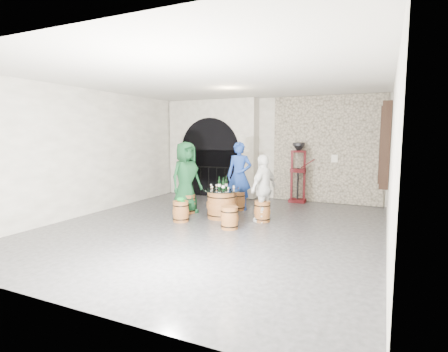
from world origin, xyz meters
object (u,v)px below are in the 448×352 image
at_px(corking_press, 298,168).
at_px(barrel_stool_near_right, 230,218).
at_px(barrel_stool_right, 262,211).
at_px(barrel_table, 222,204).
at_px(wine_bottle_right, 226,184).
at_px(barrel_stool_left, 188,204).
at_px(wine_bottle_left, 219,184).
at_px(wine_bottle_center, 223,185).
at_px(side_barrel, 237,191).
at_px(barrel_stool_far, 238,201).
at_px(barrel_stool_near_left, 181,211).
at_px(person_green, 186,178).
at_px(person_blue, 239,176).
at_px(person_white, 264,188).

bearing_deg(corking_press, barrel_stool_near_right, -104.01).
bearing_deg(barrel_stool_right, barrel_table, -176.08).
bearing_deg(barrel_stool_near_right, wine_bottle_right, 118.11).
distance_m(barrel_stool_left, wine_bottle_left, 1.10).
xyz_separation_m(wine_bottle_center, side_barrel, (-0.62, 2.34, -0.53)).
bearing_deg(wine_bottle_left, barrel_stool_far, 83.17).
height_order(barrel_stool_right, side_barrel, side_barrel).
bearing_deg(barrel_stool_far, barrel_table, -90.82).
bearing_deg(barrel_stool_right, barrel_stool_near_left, -155.16).
bearing_deg(wine_bottle_center, corking_press, 68.66).
bearing_deg(barrel_stool_near_left, barrel_table, 45.76).
relative_size(wine_bottle_left, wine_bottle_center, 1.00).
bearing_deg(corking_press, wine_bottle_center, -115.34).
relative_size(barrel_stool_right, wine_bottle_left, 1.52).
distance_m(barrel_stool_left, wine_bottle_right, 1.21).
bearing_deg(person_green, wine_bottle_left, -73.02).
bearing_deg(barrel_stool_near_right, side_barrel, 109.93).
height_order(barrel_stool_right, person_blue, person_blue).
distance_m(barrel_stool_far, person_green, 1.59).
bearing_deg(person_white, wine_bottle_left, -74.82).
bearing_deg(barrel_stool_near_left, person_white, 24.58).
distance_m(wine_bottle_left, wine_bottle_right, 0.18).
xyz_separation_m(barrel_table, side_barrel, (-0.52, 2.23, -0.04)).
relative_size(barrel_stool_near_left, person_white, 0.31).
relative_size(barrel_stool_left, side_barrel, 0.81).
relative_size(person_white, wine_bottle_left, 4.90).
relative_size(barrel_stool_far, barrel_stool_near_left, 1.00).
distance_m(barrel_stool_near_left, corking_press, 4.13).
distance_m(barrel_stool_far, person_blue, 0.69).
height_order(barrel_stool_near_right, wine_bottle_right, wine_bottle_right).
xyz_separation_m(side_barrel, corking_press, (1.76, 0.58, 0.75)).
distance_m(person_green, person_blue, 1.47).
relative_size(barrel_stool_near_left, wine_bottle_right, 1.52).
height_order(barrel_table, person_white, person_white).
distance_m(wine_bottle_center, side_barrel, 2.48).
distance_m(barrel_stool_left, side_barrel, 2.17).
bearing_deg(wine_bottle_center, barrel_stool_left, 168.53).
bearing_deg(barrel_stool_far, side_barrel, 114.22).
bearing_deg(person_white, corking_press, -168.47).
bearing_deg(barrel_stool_left, barrel_stool_right, -1.28).
distance_m(barrel_table, wine_bottle_left, 0.50).
relative_size(barrel_stool_far, corking_press, 0.27).
bearing_deg(barrel_stool_left, person_white, -1.22).
distance_m(wine_bottle_left, corking_press, 3.05).
height_order(wine_bottle_left, corking_press, corking_press).
relative_size(barrel_stool_near_right, corking_press, 0.27).
distance_m(barrel_stool_near_right, wine_bottle_right, 1.32).
height_order(barrel_stool_near_right, person_blue, person_blue).
height_order(barrel_stool_near_left, person_blue, person_blue).
xyz_separation_m(barrel_table, corking_press, (1.24, 2.80, 0.70)).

